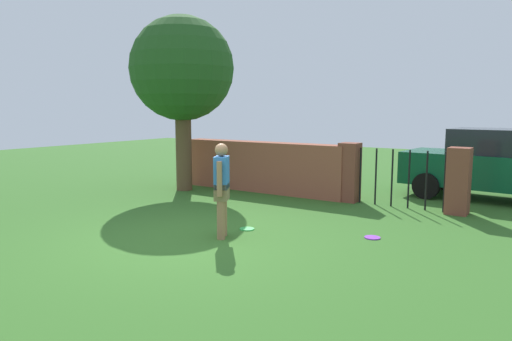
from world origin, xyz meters
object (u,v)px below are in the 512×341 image
tree (182,70)px  frisbee_purple (372,238)px  frisbee_green (247,229)px  car (496,165)px  person (222,186)px

tree → frisbee_purple: bearing=-16.8°
tree → frisbee_green: bearing=-33.3°
car → frisbee_purple: car is taller
person → frisbee_purple: 2.72m
person → frisbee_green: (0.06, 0.67, -0.89)m
frisbee_purple → car: bearing=74.9°
car → frisbee_green: bearing=-117.1°
tree → frisbee_purple: size_ratio=17.12×
frisbee_purple → frisbee_green: bearing=-161.4°
frisbee_purple → tree: bearing=163.2°
person → car: 7.15m
tree → frisbee_green: 5.56m
tree → frisbee_green: size_ratio=17.12×
tree → car: size_ratio=1.07×
person → frisbee_green: bearing=-33.3°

